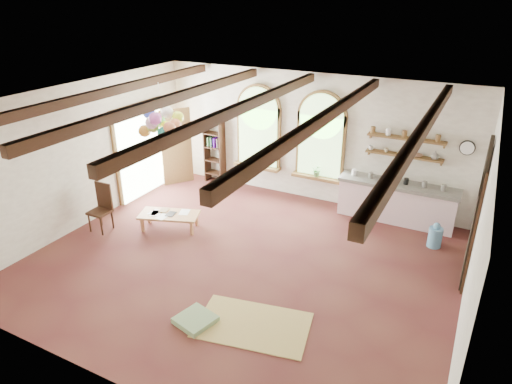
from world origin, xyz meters
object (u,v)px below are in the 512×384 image
Objects in this scene: kitchen_counter at (396,202)px; side_chair at (101,217)px; balloon_cluster at (161,123)px; coffee_table at (169,216)px.

kitchen_counter is 2.48× the size of side_chair.
kitchen_counter is 5.60m from balloon_cluster.
side_chair reaches higher than kitchen_counter.
balloon_cluster reaches higher than kitchen_counter.
coffee_table is (-4.42, -2.75, -0.14)m from kitchen_counter.
balloon_cluster is at bearing 129.04° from coffee_table.
kitchen_counter is 6.72m from side_chair.
side_chair is 2.52m from balloon_cluster.
kitchen_counter is 5.21m from coffee_table.
side_chair is at bearing -148.83° from kitchen_counter.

